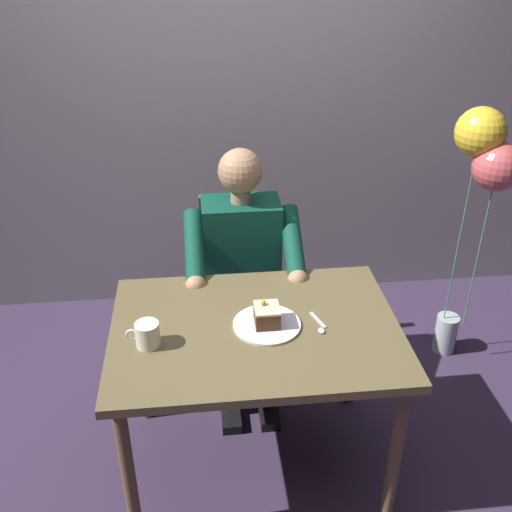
{
  "coord_description": "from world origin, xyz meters",
  "views": [
    {
      "loc": [
        0.19,
        1.77,
        2.07
      ],
      "look_at": [
        -0.01,
        -0.1,
        0.99
      ],
      "focal_mm": 40.8,
      "sensor_mm": 36.0,
      "label": 1
    }
  ],
  "objects_px": {
    "balloon_display": "(483,175)",
    "chair": "(240,277)",
    "seated_person": "(243,273)",
    "cake_slice": "(267,315)",
    "coffee_cup": "(147,334)",
    "dessert_spoon": "(320,326)",
    "dining_table": "(255,344)"
  },
  "relations": [
    {
      "from": "coffee_cup",
      "to": "balloon_display",
      "type": "height_order",
      "value": "balloon_display"
    },
    {
      "from": "cake_slice",
      "to": "balloon_display",
      "type": "distance_m",
      "value": 1.28
    },
    {
      "from": "chair",
      "to": "dessert_spoon",
      "type": "distance_m",
      "value": 0.82
    },
    {
      "from": "chair",
      "to": "coffee_cup",
      "type": "bearing_deg",
      "value": 63.36
    },
    {
      "from": "dessert_spoon",
      "to": "cake_slice",
      "type": "bearing_deg",
      "value": -8.3
    },
    {
      "from": "dining_table",
      "to": "chair",
      "type": "xyz_separation_m",
      "value": [
        0.0,
        -0.72,
        -0.14
      ]
    },
    {
      "from": "chair",
      "to": "seated_person",
      "type": "relative_size",
      "value": 0.75
    },
    {
      "from": "chair",
      "to": "dessert_spoon",
      "type": "bearing_deg",
      "value": 107.96
    },
    {
      "from": "chair",
      "to": "cake_slice",
      "type": "bearing_deg",
      "value": 93.47
    },
    {
      "from": "coffee_cup",
      "to": "balloon_display",
      "type": "xyz_separation_m",
      "value": [
        -1.52,
        -0.69,
        0.27
      ]
    },
    {
      "from": "dining_table",
      "to": "balloon_display",
      "type": "height_order",
      "value": "balloon_display"
    },
    {
      "from": "balloon_display",
      "to": "chair",
      "type": "bearing_deg",
      "value": -5.19
    },
    {
      "from": "balloon_display",
      "to": "seated_person",
      "type": "bearing_deg",
      "value": 3.73
    },
    {
      "from": "chair",
      "to": "coffee_cup",
      "type": "distance_m",
      "value": 0.93
    },
    {
      "from": "chair",
      "to": "balloon_display",
      "type": "height_order",
      "value": "balloon_display"
    },
    {
      "from": "chair",
      "to": "seated_person",
      "type": "bearing_deg",
      "value": 90.0
    },
    {
      "from": "coffee_cup",
      "to": "dessert_spoon",
      "type": "distance_m",
      "value": 0.64
    },
    {
      "from": "seated_person",
      "to": "dessert_spoon",
      "type": "height_order",
      "value": "seated_person"
    },
    {
      "from": "coffee_cup",
      "to": "balloon_display",
      "type": "distance_m",
      "value": 1.7
    },
    {
      "from": "seated_person",
      "to": "balloon_display",
      "type": "height_order",
      "value": "balloon_display"
    },
    {
      "from": "chair",
      "to": "coffee_cup",
      "type": "height_order",
      "value": "chair"
    },
    {
      "from": "chair",
      "to": "cake_slice",
      "type": "height_order",
      "value": "chair"
    },
    {
      "from": "seated_person",
      "to": "balloon_display",
      "type": "relative_size",
      "value": 0.89
    },
    {
      "from": "dining_table",
      "to": "seated_person",
      "type": "xyz_separation_m",
      "value": [
        -0.0,
        -0.55,
        -0.01
      ]
    },
    {
      "from": "dining_table",
      "to": "dessert_spoon",
      "type": "relative_size",
      "value": 7.73
    },
    {
      "from": "balloon_display",
      "to": "dining_table",
      "type": "bearing_deg",
      "value": 28.87
    },
    {
      "from": "dining_table",
      "to": "chair",
      "type": "height_order",
      "value": "chair"
    },
    {
      "from": "chair",
      "to": "cake_slice",
      "type": "xyz_separation_m",
      "value": [
        -0.04,
        0.72,
        0.28
      ]
    },
    {
      "from": "chair",
      "to": "balloon_display",
      "type": "relative_size",
      "value": 0.67
    },
    {
      "from": "seated_person",
      "to": "balloon_display",
      "type": "bearing_deg",
      "value": -176.27
    },
    {
      "from": "balloon_display",
      "to": "coffee_cup",
      "type": "bearing_deg",
      "value": 24.42
    },
    {
      "from": "dessert_spoon",
      "to": "dining_table",
      "type": "bearing_deg",
      "value": -6.61
    }
  ]
}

